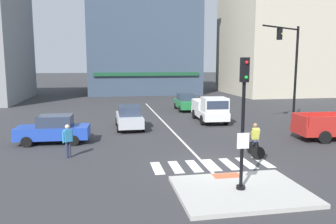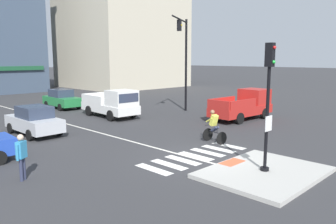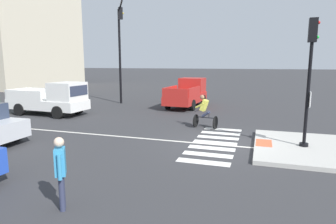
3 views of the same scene
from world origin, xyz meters
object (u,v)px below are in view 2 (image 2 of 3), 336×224
Objects in this scene: car_silver_westbound_far at (34,121)px; cyclist at (214,126)px; traffic_light_mast at (184,52)px; pickup_truck_white_eastbound_far at (113,104)px; signal_pole at (268,95)px; pedestrian_at_curb_left at (21,153)px; pickup_truck_red_cross_right at (245,105)px; car_green_eastbound_distant at (62,99)px.

cyclist reaches higher than car_silver_westbound_far.
traffic_light_mast is 6.95m from pickup_truck_white_eastbound_far.
signal_pole is 8.98m from pedestrian_at_curb_left.
traffic_light_mast is at bearing -2.39° from car_silver_westbound_far.
pickup_truck_white_eastbound_far is 9.49m from pickup_truck_red_cross_right.
cyclist reaches higher than car_green_eastbound_distant.
car_green_eastbound_distant is 1.01× the size of car_silver_westbound_far.
signal_pole is at bearing -144.31° from pickup_truck_red_cross_right.
pickup_truck_red_cross_right is (6.63, -14.06, 0.17)m from car_green_eastbound_distant.
pedestrian_at_curb_left is (-6.60, 5.76, -1.98)m from signal_pole.
pickup_truck_red_cross_right is (12.75, -5.70, 0.17)m from car_silver_westbound_far.
traffic_light_mast is 10.74m from cyclist.
signal_pole is 15.09m from traffic_light_mast.
signal_pole is 0.90× the size of pickup_truck_red_cross_right.
car_silver_westbound_far is 13.97m from pickup_truck_red_cross_right.
traffic_light_mast reaches higher than pedestrian_at_curb_left.
pedestrian_at_curb_left is (-16.20, -1.14, 0.00)m from pickup_truck_red_cross_right.
pickup_truck_red_cross_right is at bearing 35.69° from signal_pole.
car_silver_westbound_far is 10.06m from cyclist.
traffic_light_mast reaches higher than pickup_truck_red_cross_right.
car_green_eastbound_distant is at bearing 53.79° from car_silver_westbound_far.
car_green_eastbound_distant is 17.96m from pedestrian_at_curb_left.
pedestrian_at_curb_left is (-9.57, -15.20, 0.17)m from car_green_eastbound_distant.
pickup_truck_white_eastbound_far is 9.74m from cyclist.
signal_pole is 1.13× the size of car_green_eastbound_distant.
traffic_light_mast is 1.78× the size of car_green_eastbound_distant.
traffic_light_mast is 6.46m from pickup_truck_red_cross_right.
traffic_light_mast reaches higher than car_green_eastbound_distant.
pedestrian_at_curb_left is (-3.45, -6.84, 0.17)m from car_silver_westbound_far.
pickup_truck_white_eastbound_far is at bearing 131.42° from pickup_truck_red_cross_right.
signal_pole is at bearing -120.65° from cyclist.
signal_pole is at bearing -41.12° from pedestrian_at_curb_left.
car_green_eastbound_distant is 6.96m from pickup_truck_white_eastbound_far.
cyclist is (2.55, 4.30, -2.09)m from signal_pole.
signal_pole reaches higher than pedestrian_at_curb_left.
traffic_light_mast is 1.42× the size of pickup_truck_red_cross_right.
pedestrian_at_curb_left is (-9.92, -8.25, 0.00)m from pickup_truck_white_eastbound_far.
signal_pole reaches higher than cyclist.
signal_pole reaches higher than pickup_truck_white_eastbound_far.
pedestrian_at_curb_left is at bearing 170.95° from cyclist.
pickup_truck_white_eastbound_far is 1.00× the size of pickup_truck_red_cross_right.
traffic_light_mast is 17.11m from pedestrian_at_curb_left.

